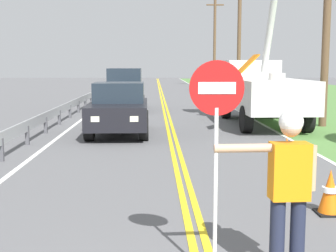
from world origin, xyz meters
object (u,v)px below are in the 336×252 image
Objects in this scene: stop_sign_paddle at (216,122)px; oncoming_sedan_nearest at (119,109)px; traffic_cone_lead at (330,193)px; traffic_cone_mid at (286,154)px; oncoming_suv_second at (125,89)px; utility_bucket_truck at (260,87)px; utility_pole_far at (215,41)px; utility_pole_mid at (239,39)px; flagger_worker at (288,184)px; utility_pole_near at (327,9)px.

oncoming_sedan_nearest is at bearing 99.55° from stop_sign_paddle.
traffic_cone_lead is 3.18m from traffic_cone_mid.
oncoming_suv_second is 14.41m from traffic_cone_mid.
utility_bucket_truck is (3.47, 13.35, -0.27)m from stop_sign_paddle.
oncoming_sedan_nearest is at bearing 127.78° from traffic_cone_mid.
oncoming_suv_second is at bearing 103.84° from traffic_cone_lead.
stop_sign_paddle is 3.33× the size of traffic_cone_mid.
utility_pole_far is 39.61m from traffic_cone_mid.
utility_bucket_truck reaches higher than oncoming_suv_second.
utility_pole_mid is at bearing 82.21° from traffic_cone_mid.
utility_bucket_truck is at bearing 82.79° from traffic_cone_lead.
utility_bucket_truck reaches higher than flagger_worker.
oncoming_sedan_nearest is at bearing 114.55° from traffic_cone_lead.
utility_bucket_truck is 9.75× the size of traffic_cone_mid.
utility_pole_far is (7.80, 25.50, 3.62)m from oncoming_suv_second.
utility_pole_mid is at bearing 89.72° from utility_pole_near.
stop_sign_paddle is 0.26× the size of utility_pole_far.
utility_pole_near is (7.74, -6.64, 3.21)m from oncoming_suv_second.
utility_pole_near reaches higher than utility_bucket_truck.
utility_pole_mid is at bearing 80.76° from flagger_worker.
oncoming_sedan_nearest is 9.27m from traffic_cone_lead.
utility_bucket_truck is 0.76× the size of utility_pole_far.
flagger_worker is at bearing -105.89° from traffic_cone_mid.
traffic_cone_mid is (0.22, 3.17, 0.00)m from traffic_cone_lead.
traffic_cone_lead is (4.16, -16.88, -0.72)m from oncoming_suv_second.
oncoming_suv_second is 0.51× the size of utility_pole_far.
utility_bucket_truck is 17.58m from utility_pole_mid.
utility_pole_near is at bearing -40.62° from oncoming_suv_second.
stop_sign_paddle is at bearing -177.70° from flagger_worker.
utility_bucket_truck reaches higher than traffic_cone_mid.
traffic_cone_lead is (-3.67, -28.37, -3.84)m from utility_pole_mid.
utility_pole_far is at bearing 72.99° from oncoming_suv_second.
oncoming_suv_second is 26.92m from utility_pole_far.
oncoming_suv_second is (-0.31, 8.46, 0.23)m from oncoming_sedan_nearest.
oncoming_sedan_nearest is 5.90× the size of traffic_cone_lead.
utility_pole_near is 1.02× the size of utility_pole_mid.
stop_sign_paddle is 13.79m from utility_bucket_truck.
utility_pole_near reaches higher than flagger_worker.
oncoming_suv_second is at bearing 107.73° from traffic_cone_mid.
utility_pole_far reaches higher than utility_pole_near.
utility_pole_near is at bearing 65.57° from stop_sign_paddle.
traffic_cone_lead is (-3.64, -42.39, -4.35)m from utility_pole_far.
flagger_worker is 0.27× the size of utility_bucket_truck.
utility_pole_mid is (7.52, 19.95, 3.35)m from oncoming_sedan_nearest.
flagger_worker is 0.44× the size of oncoming_sedan_nearest.
utility_pole_mid is at bearing 69.35° from oncoming_sedan_nearest.
flagger_worker is 0.23× the size of utility_pole_mid.
flagger_worker is 0.78× the size of stop_sign_paddle.
oncoming_suv_second is at bearing 92.12° from oncoming_sedan_nearest.
utility_pole_far reaches higher than stop_sign_paddle.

